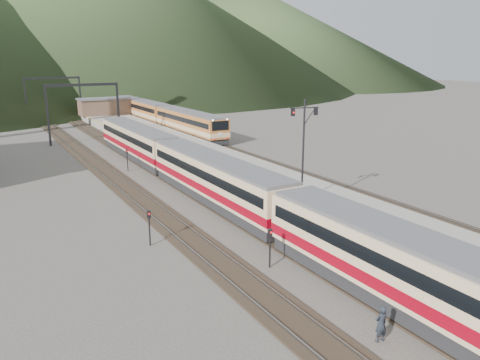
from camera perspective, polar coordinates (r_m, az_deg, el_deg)
ground at (r=22.34m, az=24.23°, el=-17.15°), size 400.00×400.00×0.00m
track_main at (r=54.22m, az=-11.88°, el=2.41°), size 2.60×200.00×0.23m
track_far at (r=52.94m, az=-17.02°, el=1.79°), size 2.60×200.00×0.23m
track_second at (r=58.68m, az=-1.16°, el=3.65°), size 2.60×200.00×0.23m
platform at (r=54.26m, az=-5.62°, el=3.13°), size 8.00×100.00×1.00m
gantry_near at (r=67.10m, az=-18.56°, el=9.05°), size 9.55×0.25×8.00m
gantry_far at (r=91.67m, az=-21.82°, el=10.09°), size 9.55×0.25×8.00m
station_shed at (r=91.57m, az=-16.17°, el=8.65°), size 9.40×4.40×3.10m
hill_c at (r=254.42m, az=-0.09°, el=17.78°), size 160.00×160.00×50.00m
main_train at (r=37.03m, az=-2.99°, el=0.09°), size 2.87×58.95×3.51m
second_train at (r=88.18m, az=-11.54°, el=8.35°), size 2.92×59.88×3.56m
signal_mast at (r=34.00m, az=7.75°, el=4.79°), size 2.18×0.56×7.48m
short_signal_a at (r=25.92m, az=3.68°, el=-7.66°), size 0.26×0.23×2.27m
short_signal_b at (r=49.15m, az=-13.59°, el=2.72°), size 0.26×0.23×2.27m
short_signal_c at (r=29.32m, az=-11.02°, el=-5.21°), size 0.24×0.19×2.27m
worker at (r=20.73m, az=16.81°, el=-16.46°), size 0.61×0.42×1.60m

